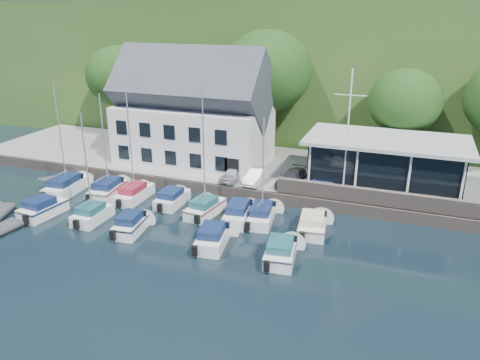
{
  "coord_description": "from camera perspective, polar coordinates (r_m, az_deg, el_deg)",
  "views": [
    {
      "loc": [
        12.65,
        -23.31,
        15.33
      ],
      "look_at": [
        0.56,
        9.0,
        2.5
      ],
      "focal_mm": 35.0,
      "sensor_mm": 36.0,
      "label": 1
    }
  ],
  "objects": [
    {
      "name": "boat_r2_4",
      "position": [
        30.47,
        5.02,
        -8.37
      ],
      "size": [
        2.74,
        5.75,
        1.41
      ],
      "primitive_type": null,
      "rotation": [
        0.0,
        0.0,
        0.14
      ],
      "color": "white",
      "rests_on": "ground"
    },
    {
      "name": "seawall",
      "position": [
        37.34,
        18.05,
        -2.24
      ],
      "size": [
        18.0,
        0.5,
        1.2
      ],
      "primitive_type": "cube",
      "color": "#655951",
      "rests_on": "quay"
    },
    {
      "name": "tree_0",
      "position": [
        56.22,
        -14.28,
        10.41
      ],
      "size": [
        7.58,
        7.58,
        10.35
      ],
      "primitive_type": null,
      "color": "black",
      "rests_on": "quay"
    },
    {
      "name": "harbor_building",
      "position": [
        45.5,
        -5.66,
        7.62
      ],
      "size": [
        14.4,
        8.2,
        8.7
      ],
      "primitive_type": null,
      "color": "silver",
      "rests_on": "quay"
    },
    {
      "name": "flagpole",
      "position": [
        37.78,
        12.97,
        5.57
      ],
      "size": [
        2.4,
        0.2,
        9.99
      ],
      "primitive_type": null,
      "color": "silver",
      "rests_on": "quay"
    },
    {
      "name": "car_dgrey",
      "position": [
        40.14,
        6.26,
        0.26
      ],
      "size": [
        2.27,
        4.34,
        1.2
      ],
      "primitive_type": "imported",
      "rotation": [
        0.0,
        0.0,
        -0.14
      ],
      "color": "#333238",
      "rests_on": "quay"
    },
    {
      "name": "boat_r1_2",
      "position": [
        39.12,
        -13.17,
        3.53
      ],
      "size": [
        1.89,
        5.94,
        8.69
      ],
      "primitive_type": null,
      "rotation": [
        0.0,
        0.0,
        0.01
      ],
      "color": "white",
      "rests_on": "ground"
    },
    {
      "name": "boat_r2_1",
      "position": [
        35.88,
        -18.18,
        1.49
      ],
      "size": [
        1.97,
        4.83,
        8.66
      ],
      "primitive_type": null,
      "rotation": [
        0.0,
        0.0,
        0.01
      ],
      "color": "white",
      "rests_on": "ground"
    },
    {
      "name": "boat_r1_3",
      "position": [
        38.73,
        -8.27,
        -2.04
      ],
      "size": [
        2.0,
        5.19,
        1.38
      ],
      "primitive_type": null,
      "rotation": [
        0.0,
        0.0,
        0.02
      ],
      "color": "white",
      "rests_on": "ground"
    },
    {
      "name": "boat_r2_3",
      "position": [
        32.09,
        -3.3,
        -6.71
      ],
      "size": [
        2.83,
        5.91,
        1.46
      ],
      "primitive_type": null,
      "rotation": [
        0.0,
        0.0,
        0.16
      ],
      "color": "white",
      "rests_on": "ground"
    },
    {
      "name": "boat_r1_5",
      "position": [
        35.59,
        -0.13,
        -3.79
      ],
      "size": [
        2.57,
        6.15,
        1.5
      ],
      "primitive_type": null,
      "rotation": [
        0.0,
        0.0,
        0.13
      ],
      "color": "white",
      "rests_on": "ground"
    },
    {
      "name": "field_patch",
      "position": [
        93.43,
        18.82,
        19.89
      ],
      "size": [
        50.0,
        30.0,
        0.3
      ],
      "primitive_type": "cube",
      "color": "#5C6733",
      "rests_on": "hillside"
    },
    {
      "name": "tree_1",
      "position": [
        51.64,
        -6.83,
        9.9
      ],
      "size": [
        7.39,
        7.39,
        10.1
      ],
      "primitive_type": null,
      "color": "black",
      "rests_on": "quay"
    },
    {
      "name": "boat_r1_7",
      "position": [
        34.23,
        8.86,
        -5.13
      ],
      "size": [
        2.76,
        5.78,
        1.44
      ],
      "primitive_type": null,
      "rotation": [
        0.0,
        0.0,
        0.13
      ],
      "color": "white",
      "rests_on": "ground"
    },
    {
      "name": "tree_4",
      "position": [
        46.5,
        19.24,
        7.14
      ],
      "size": [
        6.68,
        6.68,
        9.13
      ],
      "primitive_type": null,
      "color": "black",
      "rests_on": "quay"
    },
    {
      "name": "car_silver",
      "position": [
        40.87,
        -0.78,
        0.75
      ],
      "size": [
        1.85,
        3.64,
        1.19
      ],
      "primitive_type": "imported",
      "rotation": [
        0.0,
        0.0,
        -0.13
      ],
      "color": "silver",
      "rests_on": "quay"
    },
    {
      "name": "boat_r1_6",
      "position": [
        34.26,
        2.83,
        1.36
      ],
      "size": [
        2.67,
        6.44,
        8.34
      ],
      "primitive_type": null,
      "rotation": [
        0.0,
        0.0,
        0.14
      ],
      "color": "white",
      "rests_on": "ground"
    },
    {
      "name": "tree_2",
      "position": [
        48.43,
        3.28,
        10.65
      ],
      "size": [
        9.01,
        9.01,
        12.32
      ],
      "primitive_type": null,
      "color": "black",
      "rests_on": "quay"
    },
    {
      "name": "boat_r1_0",
      "position": [
        42.39,
        -21.01,
        4.59
      ],
      "size": [
        2.79,
        7.17,
        9.54
      ],
      "primitive_type": null,
      "rotation": [
        0.0,
        0.0,
        0.1
      ],
      "color": "white",
      "rests_on": "ground"
    },
    {
      "name": "car_white",
      "position": [
        40.39,
        2.03,
        0.52
      ],
      "size": [
        1.6,
        3.79,
        1.22
      ],
      "primitive_type": "imported",
      "rotation": [
        0.0,
        0.0,
        -0.09
      ],
      "color": "silver",
      "rests_on": "quay"
    },
    {
      "name": "boat_r1_1",
      "position": [
        40.59,
        -16.22,
        4.2
      ],
      "size": [
        2.75,
        6.47,
        9.15
      ],
      "primitive_type": null,
      "rotation": [
        0.0,
        0.0,
        0.12
      ],
      "color": "white",
      "rests_on": "ground"
    },
    {
      "name": "car_blue",
      "position": [
        39.87,
        9.9,
        -0.03
      ],
      "size": [
        2.3,
        3.9,
        1.25
      ],
      "primitive_type": "imported",
      "rotation": [
        0.0,
        0.0,
        0.25
      ],
      "color": "#32569B",
      "rests_on": "quay"
    },
    {
      "name": "boat_r1_4",
      "position": [
        35.25,
        -4.42,
        2.37
      ],
      "size": [
        2.58,
        5.72,
        8.92
      ],
      "primitive_type": null,
      "rotation": [
        0.0,
        0.0,
        -0.14
      ],
      "color": "white",
      "rests_on": "ground"
    },
    {
      "name": "club_pavilion",
      "position": [
        41.22,
        17.28,
        2.12
      ],
      "size": [
        13.2,
        7.2,
        4.1
      ],
      "primitive_type": null,
      "color": "black",
      "rests_on": "quay"
    },
    {
      "name": "dinghy_1",
      "position": [
        38.15,
        -26.84,
        -5.13
      ],
      "size": [
        1.9,
        2.87,
        0.63
      ],
      "primitive_type": null,
      "rotation": [
        0.0,
        0.0,
        -0.11
      ],
      "color": "#37373C",
      "rests_on": "ground"
    },
    {
      "name": "hillside",
      "position": [
        86.56,
        12.47,
        15.08
      ],
      "size": [
        160.0,
        75.0,
        16.0
      ],
      "primitive_type": "cube",
      "color": "#2C531F",
      "rests_on": "ground"
    },
    {
      "name": "gangway",
      "position": [
        46.14,
        -20.26,
        -0.33
      ],
      "size": [
        1.2,
        6.0,
        1.4
      ],
      "primitive_type": null,
      "color": "silver",
      "rests_on": "ground"
    },
    {
      "name": "boat_r2_0",
      "position": [
        39.46,
        -22.94,
        -3.01
      ],
      "size": [
        2.59,
        5.44,
        1.49
      ],
      "primitive_type": null,
      "rotation": [
        0.0,
        0.0,
        -0.11
      ],
      "color": "white",
      "rests_on": "ground"
    },
    {
      "name": "quay",
      "position": [
        45.23,
        3.11,
        1.22
      ],
      "size": [
        60.0,
        13.0,
        1.0
      ],
      "primitive_type": "cube",
      "color": "gray",
      "rests_on": "ground"
    },
    {
      "name": "boat_r2_2",
      "position": [
        34.71,
        -13.09,
        -5.03
      ],
      "size": [
        2.43,
        5.28,
        1.48
      ],
      "primitive_type": null,
      "rotation": [
        0.0,
        0.0,
        0.13
      ],
      "color": "white",
      "rests_on": "ground"
    },
    {
      "name": "ground",
      "position": [
        30.63,
        -6.99,
        -9.8
      ],
      "size": [
        180.0,
        180.0,
        0.0
      ],
      "primitive_type": "plane",
      "color": "black",
      "rests_on": "ground"
    },
    {
      "name": "quay_face",
      "position": [
        39.46,
        0.26,
        -1.68
      ],
      "size": [
        60.0,
        0.3,
        1.0
      ],
      "primitive_type": "cube",
      "color": "#655951",
      "rests_on": "ground"
    }
  ]
}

